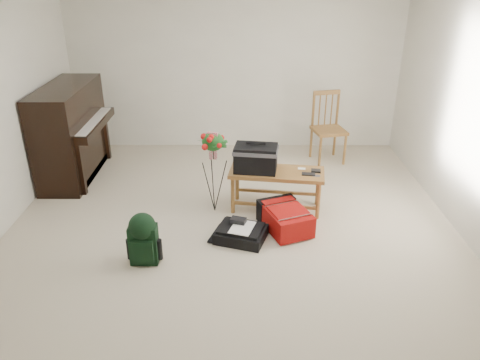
{
  "coord_description": "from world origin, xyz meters",
  "views": [
    {
      "loc": [
        0.11,
        -4.35,
        2.73
      ],
      "look_at": [
        0.09,
        0.35,
        0.51
      ],
      "focal_mm": 35.0,
      "sensor_mm": 36.0,
      "label": 1
    }
  ],
  "objects_px": {
    "piano": "(72,134)",
    "red_suitcase": "(285,216)",
    "bench": "(262,163)",
    "green_backpack": "(143,236)",
    "flower_stand": "(214,172)",
    "dining_chair": "(329,128)",
    "black_duffel": "(241,233)"
  },
  "relations": [
    {
      "from": "piano",
      "to": "dining_chair",
      "type": "xyz_separation_m",
      "value": [
        3.56,
        0.55,
        -0.1
      ]
    },
    {
      "from": "bench",
      "to": "flower_stand",
      "type": "relative_size",
      "value": 1.13
    },
    {
      "from": "red_suitcase",
      "to": "green_backpack",
      "type": "height_order",
      "value": "green_backpack"
    },
    {
      "from": "green_backpack",
      "to": "flower_stand",
      "type": "height_order",
      "value": "flower_stand"
    },
    {
      "from": "piano",
      "to": "flower_stand",
      "type": "xyz_separation_m",
      "value": [
        1.97,
        -1.03,
        -0.1
      ]
    },
    {
      "from": "piano",
      "to": "green_backpack",
      "type": "xyz_separation_m",
      "value": [
        1.34,
        -2.09,
        -0.3
      ]
    },
    {
      "from": "black_duffel",
      "to": "flower_stand",
      "type": "distance_m",
      "value": 0.83
    },
    {
      "from": "flower_stand",
      "to": "green_backpack",
      "type": "bearing_deg",
      "value": -104.41
    },
    {
      "from": "dining_chair",
      "to": "flower_stand",
      "type": "distance_m",
      "value": 2.24
    },
    {
      "from": "red_suitcase",
      "to": "black_duffel",
      "type": "height_order",
      "value": "red_suitcase"
    },
    {
      "from": "dining_chair",
      "to": "piano",
      "type": "bearing_deg",
      "value": 176.48
    },
    {
      "from": "bench",
      "to": "red_suitcase",
      "type": "height_order",
      "value": "bench"
    },
    {
      "from": "bench",
      "to": "green_backpack",
      "type": "distance_m",
      "value": 1.65
    },
    {
      "from": "flower_stand",
      "to": "dining_chair",
      "type": "bearing_deg",
      "value": 61.08
    },
    {
      "from": "piano",
      "to": "flower_stand",
      "type": "relative_size",
      "value": 1.47
    },
    {
      "from": "bench",
      "to": "red_suitcase",
      "type": "bearing_deg",
      "value": -52.53
    },
    {
      "from": "piano",
      "to": "flower_stand",
      "type": "height_order",
      "value": "piano"
    },
    {
      "from": "dining_chair",
      "to": "flower_stand",
      "type": "relative_size",
      "value": 1.0
    },
    {
      "from": "dining_chair",
      "to": "black_duffel",
      "type": "distance_m",
      "value": 2.59
    },
    {
      "from": "bench",
      "to": "dining_chair",
      "type": "xyz_separation_m",
      "value": [
        1.03,
        1.54,
        -0.1
      ]
    },
    {
      "from": "red_suitcase",
      "to": "piano",
      "type": "bearing_deg",
      "value": 131.2
    },
    {
      "from": "piano",
      "to": "dining_chair",
      "type": "distance_m",
      "value": 3.61
    },
    {
      "from": "dining_chair",
      "to": "green_backpack",
      "type": "height_order",
      "value": "dining_chair"
    },
    {
      "from": "black_duffel",
      "to": "flower_stand",
      "type": "xyz_separation_m",
      "value": [
        -0.32,
        0.64,
        0.42
      ]
    },
    {
      "from": "piano",
      "to": "red_suitcase",
      "type": "relative_size",
      "value": 1.99
    },
    {
      "from": "bench",
      "to": "red_suitcase",
      "type": "relative_size",
      "value": 1.52
    },
    {
      "from": "piano",
      "to": "dining_chair",
      "type": "height_order",
      "value": "piano"
    },
    {
      "from": "red_suitcase",
      "to": "green_backpack",
      "type": "xyz_separation_m",
      "value": [
        -1.44,
        -0.67,
        0.16
      ]
    },
    {
      "from": "green_backpack",
      "to": "red_suitcase",
      "type": "bearing_deg",
      "value": 25.96
    },
    {
      "from": "piano",
      "to": "bench",
      "type": "relative_size",
      "value": 1.31
    },
    {
      "from": "bench",
      "to": "black_duffel",
      "type": "height_order",
      "value": "bench"
    },
    {
      "from": "black_duffel",
      "to": "flower_stand",
      "type": "bearing_deg",
      "value": 133.91
    }
  ]
}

